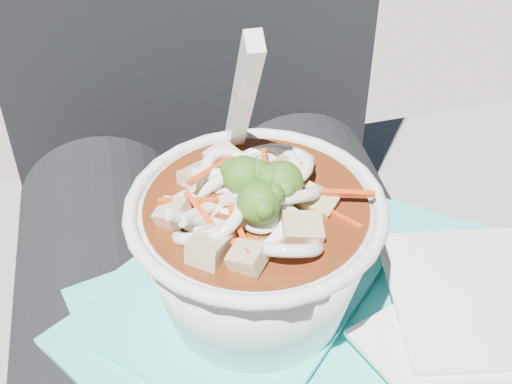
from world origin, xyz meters
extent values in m
cylinder|color=black|center=(0.10, 0.00, 0.56)|extent=(0.16, 0.48, 0.16)
cube|color=#30C8C7|center=(0.09, 0.04, 0.64)|extent=(0.18, 0.19, 0.00)
cube|color=#30C8C7|center=(0.07, -0.06, 0.64)|extent=(0.16, 0.20, 0.00)
cube|color=#30C8C7|center=(0.13, 0.01, 0.64)|extent=(0.17, 0.17, 0.00)
cube|color=#30C8C7|center=(-0.06, -0.01, 0.64)|extent=(0.13, 0.14, 0.00)
cube|color=#30C8C7|center=(0.00, 0.02, 0.64)|extent=(0.21, 0.21, 0.00)
cube|color=#30C8C7|center=(-0.04, -0.02, 0.64)|extent=(0.20, 0.20, 0.00)
cube|color=#30C8C7|center=(0.00, 0.01, 0.65)|extent=(0.16, 0.17, 0.00)
cube|color=#30C8C7|center=(0.00, -0.01, 0.65)|extent=(0.21, 0.21, 0.00)
cube|color=silver|center=(0.14, -0.09, 0.65)|extent=(0.16, 0.16, 0.00)
cube|color=silver|center=(0.16, -0.04, 0.66)|extent=(0.14, 0.14, 0.00)
torus|color=white|center=(0.01, -0.01, 0.74)|extent=(0.16, 0.16, 0.01)
cylinder|color=#4C1E0A|center=(0.01, -0.01, 0.73)|extent=(0.14, 0.14, 0.01)
torus|color=white|center=(-0.02, -0.01, 0.74)|extent=(0.05, 0.05, 0.03)
torus|color=white|center=(0.01, -0.01, 0.74)|extent=(0.04, 0.04, 0.04)
torus|color=white|center=(0.02, -0.01, 0.74)|extent=(0.06, 0.05, 0.04)
torus|color=white|center=(0.03, -0.01, 0.74)|extent=(0.06, 0.07, 0.05)
torus|color=white|center=(-0.01, 0.01, 0.74)|extent=(0.07, 0.07, 0.03)
torus|color=white|center=(-0.02, -0.03, 0.74)|extent=(0.05, 0.05, 0.04)
torus|color=white|center=(0.00, -0.02, 0.74)|extent=(0.07, 0.07, 0.03)
torus|color=white|center=(0.02, -0.05, 0.74)|extent=(0.06, 0.05, 0.04)
torus|color=white|center=(0.03, 0.01, 0.75)|extent=(0.05, 0.05, 0.02)
torus|color=white|center=(0.03, 0.02, 0.74)|extent=(0.06, 0.06, 0.01)
torus|color=white|center=(-0.03, -0.03, 0.74)|extent=(0.04, 0.04, 0.03)
torus|color=white|center=(0.02, 0.01, 0.74)|extent=(0.07, 0.07, 0.03)
torus|color=white|center=(0.00, 0.02, 0.74)|extent=(0.04, 0.04, 0.03)
torus|color=white|center=(-0.01, 0.02, 0.74)|extent=(0.05, 0.04, 0.03)
cylinder|color=white|center=(0.01, 0.01, 0.74)|extent=(0.01, 0.04, 0.02)
cylinder|color=white|center=(-0.02, -0.02, 0.74)|extent=(0.03, 0.04, 0.02)
cylinder|color=white|center=(0.01, 0.01, 0.74)|extent=(0.01, 0.03, 0.03)
cylinder|color=white|center=(0.00, 0.00, 0.74)|extent=(0.02, 0.03, 0.02)
cylinder|color=white|center=(-0.01, 0.01, 0.74)|extent=(0.03, 0.01, 0.02)
cylinder|color=white|center=(0.02, 0.01, 0.74)|extent=(0.02, 0.04, 0.03)
cylinder|color=white|center=(-0.03, -0.02, 0.74)|extent=(0.04, 0.02, 0.03)
cylinder|color=#87AC53|center=(0.02, -0.02, 0.74)|extent=(0.01, 0.01, 0.01)
sphere|color=#265613|center=(0.02, -0.02, 0.76)|extent=(0.03, 0.03, 0.03)
sphere|color=#265613|center=(0.02, -0.01, 0.76)|extent=(0.01, 0.01, 0.01)
sphere|color=#265613|center=(0.02, -0.02, 0.76)|extent=(0.01, 0.01, 0.01)
sphere|color=#265613|center=(0.02, -0.02, 0.76)|extent=(0.01, 0.01, 0.01)
sphere|color=#265613|center=(0.02, -0.01, 0.76)|extent=(0.01, 0.01, 0.01)
cylinder|color=#87AC53|center=(0.00, -0.01, 0.74)|extent=(0.01, 0.01, 0.01)
sphere|color=#265613|center=(0.00, -0.01, 0.76)|extent=(0.03, 0.03, 0.03)
sphere|color=#265613|center=(0.01, -0.01, 0.76)|extent=(0.01, 0.01, 0.01)
sphere|color=#265613|center=(0.01, -0.01, 0.76)|extent=(0.01, 0.01, 0.01)
sphere|color=#265613|center=(0.01, -0.01, 0.76)|extent=(0.01, 0.01, 0.01)
sphere|color=#265613|center=(0.00, 0.00, 0.76)|extent=(0.01, 0.01, 0.01)
cylinder|color=#87AC53|center=(0.01, -0.03, 0.74)|extent=(0.01, 0.01, 0.01)
sphere|color=#265613|center=(0.01, -0.03, 0.76)|extent=(0.03, 0.03, 0.03)
sphere|color=#265613|center=(0.01, -0.04, 0.76)|extent=(0.01, 0.01, 0.01)
sphere|color=#265613|center=(0.02, -0.03, 0.76)|extent=(0.01, 0.01, 0.01)
sphere|color=#265613|center=(0.01, -0.03, 0.76)|extent=(0.01, 0.01, 0.01)
sphere|color=#265613|center=(0.01, -0.02, 0.76)|extent=(0.01, 0.01, 0.01)
cube|color=#D84112|center=(-0.01, 0.02, 0.75)|extent=(0.04, 0.04, 0.01)
cube|color=#D84112|center=(-0.02, -0.04, 0.74)|extent=(0.05, 0.02, 0.02)
cube|color=#D84112|center=(0.05, -0.02, 0.74)|extent=(0.04, 0.04, 0.01)
cube|color=#D84112|center=(-0.02, -0.03, 0.75)|extent=(0.02, 0.04, 0.02)
cube|color=#D84112|center=(-0.01, -0.04, 0.75)|extent=(0.01, 0.04, 0.01)
cube|color=#D84112|center=(0.05, -0.02, 0.75)|extent=(0.06, 0.02, 0.01)
cube|color=#D84112|center=(-0.03, -0.01, 0.75)|extent=(0.05, 0.00, 0.01)
cube|color=#D84112|center=(0.01, 0.00, 0.75)|extent=(0.02, 0.05, 0.01)
cube|color=tan|center=(0.05, -0.02, 0.74)|extent=(0.03, 0.03, 0.02)
cube|color=tan|center=(0.04, 0.02, 0.74)|extent=(0.02, 0.03, 0.02)
cube|color=tan|center=(0.00, 0.03, 0.74)|extent=(0.03, 0.03, 0.02)
cube|color=tan|center=(-0.02, 0.02, 0.74)|extent=(0.03, 0.03, 0.02)
cube|color=tan|center=(-0.04, -0.02, 0.74)|extent=(0.03, 0.02, 0.02)
cube|color=tan|center=(-0.02, -0.05, 0.74)|extent=(0.03, 0.03, 0.02)
cube|color=tan|center=(-0.01, -0.06, 0.74)|extent=(0.03, 0.02, 0.02)
cube|color=tan|center=(0.03, -0.04, 0.74)|extent=(0.03, 0.02, 0.02)
ellipsoid|color=white|center=(0.01, -0.02, 0.74)|extent=(0.03, 0.04, 0.01)
cube|color=white|center=(0.01, 0.02, 0.79)|extent=(0.01, 0.08, 0.12)
camera|label=1|loc=(-0.06, -0.33, 1.02)|focal=50.00mm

